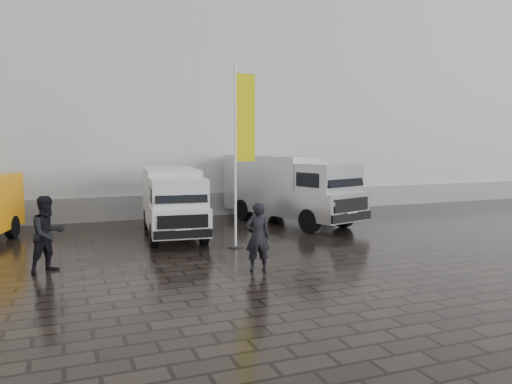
% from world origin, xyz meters
% --- Properties ---
extents(ground, '(120.00, 120.00, 0.00)m').
position_xyz_m(ground, '(0.00, 0.00, 0.00)').
color(ground, black).
rests_on(ground, ground).
extents(exhibition_hall, '(44.00, 16.00, 12.00)m').
position_xyz_m(exhibition_hall, '(2.00, 16.00, 6.00)').
color(exhibition_hall, silver).
rests_on(exhibition_hall, ground).
extents(hall_plinth, '(44.00, 0.15, 1.00)m').
position_xyz_m(hall_plinth, '(2.00, 7.95, 0.50)').
color(hall_plinth, gray).
rests_on(hall_plinth, ground).
extents(van_white, '(2.30, 5.44, 2.29)m').
position_xyz_m(van_white, '(-1.99, 3.83, 1.14)').
color(van_white, silver).
rests_on(van_white, ground).
extents(van_silver, '(3.84, 6.49, 2.67)m').
position_xyz_m(van_silver, '(2.88, 4.70, 1.33)').
color(van_silver, '#B6B8BB').
rests_on(van_silver, ground).
extents(flagpole, '(0.88, 0.50, 5.49)m').
position_xyz_m(flagpole, '(-0.42, 1.25, 3.10)').
color(flagpole, black).
rests_on(flagpole, ground).
extents(wheelie_bin, '(0.82, 0.82, 1.07)m').
position_xyz_m(wheelie_bin, '(6.08, 7.34, 0.54)').
color(wheelie_bin, black).
rests_on(wheelie_bin, ground).
extents(person_front, '(0.68, 0.50, 1.74)m').
position_xyz_m(person_front, '(-1.05, -1.67, 0.87)').
color(person_front, black).
rests_on(person_front, ground).
extents(person_tent, '(1.17, 1.12, 1.91)m').
position_xyz_m(person_tent, '(-5.90, 0.20, 0.95)').
color(person_tent, black).
rests_on(person_tent, ground).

